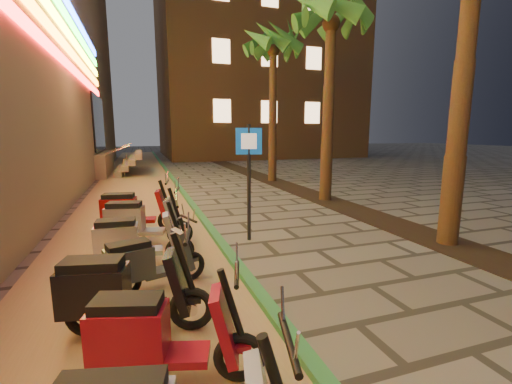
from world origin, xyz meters
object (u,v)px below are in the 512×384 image
object	(u,v)px
pedestrian_sign	(249,166)
scooter_7	(133,241)
scooter_8	(138,221)
scooter_4	(156,336)
scooter_9	(132,211)
scooter_6	(146,263)
scooter_5	(118,292)

from	to	relation	value
pedestrian_sign	scooter_7	distance (m)	2.73
scooter_8	scooter_4	bearing A→B (deg)	-74.55
pedestrian_sign	scooter_9	bearing A→B (deg)	164.06
pedestrian_sign	scooter_8	world-z (taller)	pedestrian_sign
scooter_6	scooter_5	bearing A→B (deg)	-124.82
pedestrian_sign	scooter_6	size ratio (longest dim) A/B	1.68
scooter_6	pedestrian_sign	bearing A→B (deg)	23.40
scooter_6	scooter_7	distance (m)	1.01
scooter_4	scooter_9	xyz separation A→B (m)	(-0.30, 5.13, 0.05)
scooter_4	scooter_8	size ratio (longest dim) A/B	0.92
pedestrian_sign	scooter_7	xyz separation A→B (m)	(-2.34, -0.89, -1.10)
scooter_5	scooter_7	size ratio (longest dim) A/B	1.05
scooter_7	scooter_8	distance (m)	1.21
pedestrian_sign	scooter_5	bearing A→B (deg)	-117.87
scooter_6	scooter_9	bearing A→B (deg)	76.54
scooter_6	scooter_8	bearing A→B (deg)	74.68
pedestrian_sign	scooter_6	xyz separation A→B (m)	(-2.15, -1.88, -1.14)
scooter_5	scooter_8	xyz separation A→B (m)	(0.21, 3.20, 0.00)
scooter_7	scooter_8	xyz separation A→B (m)	(0.09, 1.20, 0.03)
scooter_9	scooter_4	bearing A→B (deg)	-77.22
scooter_5	scooter_8	world-z (taller)	scooter_8
scooter_6	scooter_7	bearing A→B (deg)	83.00
scooter_4	scooter_5	bearing A→B (deg)	127.14
scooter_9	scooter_7	bearing A→B (deg)	-79.18
scooter_6	scooter_9	xyz separation A→B (m)	(-0.24, 3.18, 0.08)
scooter_4	scooter_8	distance (m)	4.15
scooter_7	scooter_8	world-z (taller)	scooter_8
scooter_4	scooter_6	size ratio (longest dim) A/B	1.07
scooter_6	scooter_7	xyz separation A→B (m)	(-0.19, 0.99, 0.04)
scooter_9	scooter_6	bearing A→B (deg)	-76.20
scooter_7	scooter_8	size ratio (longest dim) A/B	0.95
scooter_4	scooter_7	size ratio (longest dim) A/B	0.97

